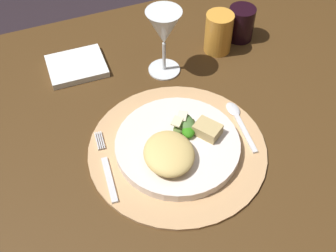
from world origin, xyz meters
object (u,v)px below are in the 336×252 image
object	(u,v)px
napkin	(77,66)
amber_tumbler	(219,33)
dinner_plate	(177,145)
spoon	(237,118)
wine_glass	(166,30)
dark_tumbler	(241,23)
dining_table	(195,157)
fork	(107,169)

from	to	relation	value
napkin	amber_tumbler	distance (m)	0.34
dinner_plate	spoon	xyz separation A→B (m)	(0.15, 0.03, -0.01)
napkin	wine_glass	size ratio (longest dim) A/B	0.81
dinner_plate	dark_tumbler	world-z (taller)	dark_tumbler
amber_tumbler	dark_tumbler	size ratio (longest dim) A/B	1.17
wine_glass	spoon	bearing A→B (deg)	-68.69
dining_table	fork	bearing A→B (deg)	-169.41
fork	spoon	xyz separation A→B (m)	(0.29, 0.02, -0.00)
dinner_plate	napkin	bearing A→B (deg)	111.90
dining_table	fork	world-z (taller)	fork
napkin	dark_tumbler	distance (m)	0.41
fork	spoon	distance (m)	0.29
dining_table	spoon	world-z (taller)	spoon
dining_table	napkin	xyz separation A→B (m)	(-0.19, 0.27, 0.11)
fork	wine_glass	bearing A→B (deg)	47.21
fork	spoon	size ratio (longest dim) A/B	1.21
napkin	amber_tumbler	size ratio (longest dim) A/B	1.32
spoon	napkin	world-z (taller)	napkin
dark_tumbler	spoon	bearing A→B (deg)	-118.71
dining_table	dinner_plate	size ratio (longest dim) A/B	4.71
spoon	amber_tumbler	size ratio (longest dim) A/B	1.43
dinner_plate	napkin	size ratio (longest dim) A/B	1.87
fork	amber_tumbler	world-z (taller)	amber_tumbler
dinner_plate	spoon	world-z (taller)	dinner_plate
dining_table	wine_glass	world-z (taller)	wine_glass
fork	napkin	bearing A→B (deg)	86.59
napkin	spoon	bearing A→B (deg)	-46.38
fork	wine_glass	distance (m)	0.33
dining_table	dark_tumbler	xyz separation A→B (m)	(0.22, 0.23, 0.15)
dining_table	amber_tumbler	bearing A→B (deg)	55.15
amber_tumbler	dark_tumbler	bearing A→B (deg)	16.55
dinner_plate	wine_glass	size ratio (longest dim) A/B	1.52
dining_table	spoon	xyz separation A→B (m)	(0.08, -0.01, 0.11)
dinner_plate	wine_glass	xyz separation A→B (m)	(0.07, 0.23, 0.10)
fork	napkin	size ratio (longest dim) A/B	1.31
dark_tumbler	wine_glass	bearing A→B (deg)	-168.29
fork	dark_tumbler	bearing A→B (deg)	32.56
napkin	wine_glass	xyz separation A→B (m)	(0.19, -0.08, 0.11)
napkin	wine_glass	bearing A→B (deg)	-22.94
dinner_plate	dark_tumbler	bearing A→B (deg)	44.18
dining_table	napkin	distance (m)	0.35
napkin	fork	bearing A→B (deg)	-93.41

